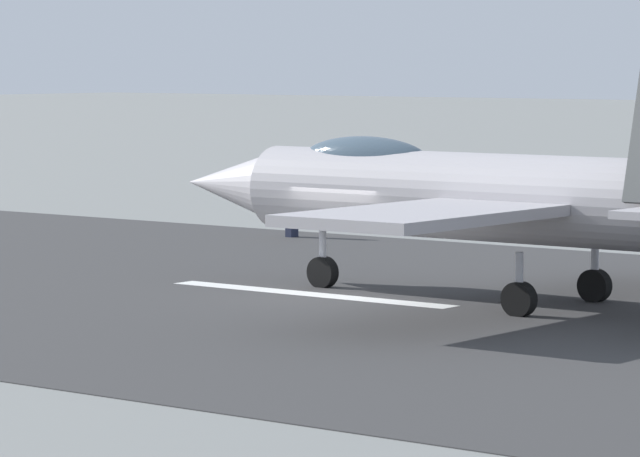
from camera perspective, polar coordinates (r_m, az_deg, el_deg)
name	(u,v)px	position (r m, az deg, el deg)	size (l,w,h in m)	color
ground_plane	(325,296)	(45.60, 0.15, -1.99)	(400.00, 400.00, 0.00)	slate
runway_strip	(326,296)	(45.59, 0.16, -1.98)	(240.00, 26.00, 0.02)	#353435
fighter_jet	(487,194)	(44.32, 4.88, 1.00)	(16.72, 14.23, 5.67)	#AAA6AA
crew_person	(292,211)	(60.57, -0.83, 0.53)	(0.70, 0.36, 1.67)	#1E2338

